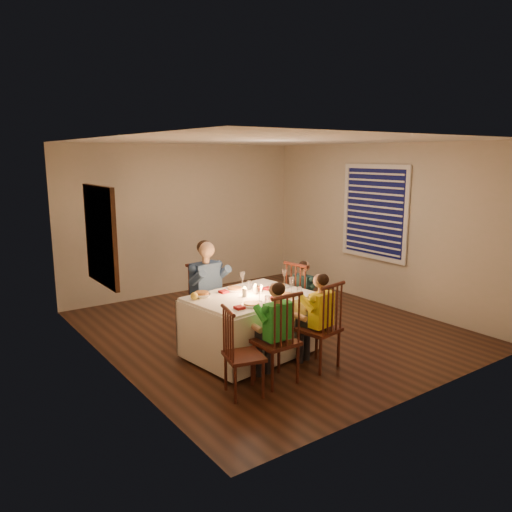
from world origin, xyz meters
TOP-DOWN VIEW (x-y plane):
  - ground at (0.00, 0.00)m, footprint 5.00×5.00m
  - wall_left at (-2.25, 0.00)m, footprint 0.02×5.00m
  - wall_right at (2.25, 0.00)m, footprint 0.02×5.00m
  - wall_back at (0.00, 2.50)m, footprint 4.50×0.02m
  - ceiling at (0.00, 0.00)m, footprint 5.00×5.00m
  - dining_table at (-0.75, -0.61)m, footprint 1.57×1.22m
  - chair_adult at (-0.91, 0.15)m, footprint 0.46×0.45m
  - chair_near_left at (-0.97, -1.40)m, footprint 0.43×0.41m
  - chair_near_right at (-0.32, -1.37)m, footprint 0.48×0.47m
  - chair_end at (0.24, -0.46)m, footprint 0.46×0.48m
  - chair_extra at (-1.40, -1.43)m, footprint 0.45×0.46m
  - adult at (-0.91, 0.15)m, footprint 0.55×0.51m
  - child_green at (-0.97, -1.40)m, footprint 0.38×0.35m
  - child_yellow at (-0.32, -1.37)m, footprint 0.43×0.41m
  - child_teal at (0.24, -0.46)m, footprint 0.35×0.38m
  - setting_adult at (-0.77, -0.31)m, footprint 0.29×0.29m
  - setting_green at (-0.98, -0.96)m, footprint 0.29×0.29m
  - setting_yellow at (-0.44, -0.89)m, footprint 0.29×0.29m
  - setting_teal at (-0.24, -0.50)m, footprint 0.29×0.29m
  - candle_left at (-0.84, -0.62)m, footprint 0.06×0.06m
  - candle_right at (-0.66, -0.60)m, footprint 0.06×0.06m
  - squash at (-1.39, -0.39)m, footprint 0.09×0.09m
  - orange_fruit at (-0.57, -0.53)m, footprint 0.08×0.08m
  - serving_bowl at (-1.27, -0.35)m, footprint 0.24×0.24m
  - wall_mirror at (-2.22, 0.30)m, footprint 0.06×0.95m
  - window_blinds at (2.21, 0.10)m, footprint 0.07×1.34m

SIDE VIEW (x-z plane):
  - ground at x=0.00m, z-range 0.00..0.00m
  - chair_adult at x=-0.91m, z-range -0.51..0.51m
  - chair_near_left at x=-0.97m, z-range -0.51..0.51m
  - chair_near_right at x=-0.32m, z-range -0.51..0.51m
  - chair_end at x=0.24m, z-range -0.51..0.51m
  - chair_extra at x=-1.40m, z-range -0.47..0.47m
  - adult at x=-0.91m, z-range -0.67..0.67m
  - child_green at x=-0.97m, z-range -0.56..0.56m
  - child_yellow at x=-0.32m, z-range -0.56..0.56m
  - child_teal at x=0.24m, z-range -0.52..0.52m
  - dining_table at x=-0.75m, z-range 0.18..0.90m
  - setting_adult at x=-0.77m, z-range 0.75..0.77m
  - setting_green at x=-0.98m, z-range 0.75..0.77m
  - setting_yellow at x=-0.44m, z-range 0.75..0.77m
  - setting_teal at x=-0.24m, z-range 0.75..0.77m
  - serving_bowl at x=-1.27m, z-range 0.75..0.80m
  - orange_fruit at x=-0.57m, z-range 0.75..0.83m
  - squash at x=-1.39m, z-range 0.75..0.84m
  - candle_left at x=-0.84m, z-range 0.75..0.85m
  - candle_right at x=-0.66m, z-range 0.75..0.85m
  - wall_left at x=-2.25m, z-range 0.00..2.60m
  - wall_right at x=2.25m, z-range 0.00..2.60m
  - wall_back at x=0.00m, z-range 0.00..2.60m
  - wall_mirror at x=-2.22m, z-range 0.92..2.08m
  - window_blinds at x=2.21m, z-range 0.73..2.27m
  - ceiling at x=0.00m, z-range 2.60..2.60m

